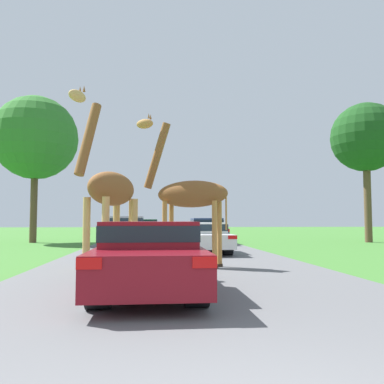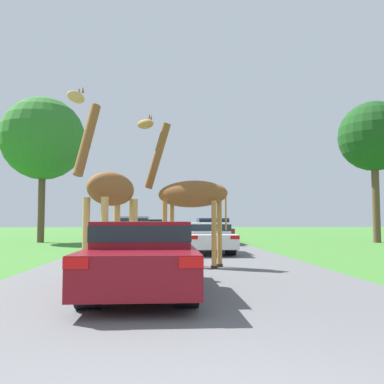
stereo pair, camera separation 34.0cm
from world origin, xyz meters
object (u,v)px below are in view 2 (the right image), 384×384
Objects in this scene: giraffe_companion at (109,192)px; car_queue_left at (151,229)px; car_far_ahead at (212,230)px; car_verge_right at (133,231)px; car_queue_right at (207,236)px; giraffe_near_road at (187,193)px; tree_centre_back at (43,139)px; car_lead_maroon at (143,255)px; tree_left_edge at (374,137)px.

giraffe_companion is 1.15× the size of car_queue_left.
car_verge_right reaches higher than car_far_ahead.
giraffe_companion reaches higher than car_queue_right.
car_queue_right is (3.33, 5.77, -1.43)m from giraffe_companion.
car_verge_right is (-0.13, 10.07, -1.30)m from giraffe_companion.
giraffe_companion reaches higher than car_far_ahead.
giraffe_companion is 6.81m from car_queue_right.
tree_centre_back is at bearing 56.87° from giraffe_near_road.
car_verge_right is at bearing -152.77° from car_far_ahead.
car_lead_maroon is 0.94× the size of car_queue_right.
car_far_ahead is at bearing 15.30° from giraffe_near_road.
car_verge_right reaches higher than car_queue_right.
car_queue_right is 5.52m from car_verge_right.
car_verge_right is 9.10m from tree_centre_back.
car_far_ahead is 4.98m from car_verge_right.
giraffe_near_road reaches higher than car_verge_right.
tree_centre_back is at bearing 138.13° from car_queue_right.
car_queue_right is at bearing -41.87° from tree_centre_back.
tree_centre_back is (-8.24, 13.50, 4.25)m from giraffe_near_road.
tree_centre_back is at bearing -151.77° from car_queue_left.
giraffe_near_road reaches higher than car_queue_right.
car_far_ahead is at bearing -55.33° from car_queue_left.
giraffe_near_road is 0.54× the size of tree_left_edge.
giraffe_near_road is 1.04× the size of car_lead_maroon.
giraffe_near_road is 1.12× the size of car_queue_left.
car_queue_left is at bearing 84.67° from car_verge_right.
car_queue_left is 0.88× the size of car_far_ahead.
giraffe_near_road is at bearing -135.47° from tree_left_edge.
giraffe_companion is at bearing 107.63° from car_lead_maroon.
tree_left_edge is at bearing 31.92° from car_queue_right.
car_verge_right is at bearing 39.41° from giraffe_near_road.
car_queue_right is (2.19, 9.35, -0.02)m from car_lead_maroon.
car_queue_right is (1.12, 5.10, -1.46)m from giraffe_near_road.
car_far_ahead is at bearing 27.23° from car_verge_right.
car_queue_right is 0.53× the size of tree_centre_back.
giraffe_companion is 4.01m from car_lead_maroon.
giraffe_near_road is 1.13× the size of car_verge_right.
giraffe_near_road is 16.38m from tree_centre_back.
car_lead_maroon is at bearing -84.67° from car_verge_right.
car_lead_maroon is at bearing -101.21° from car_far_ahead.
car_lead_maroon is (1.14, -3.58, -1.41)m from giraffe_companion.
giraffe_near_road is at bearing -84.57° from car_queue_left.
car_far_ahead reaches higher than car_lead_maroon.
giraffe_companion is 15.98m from tree_centre_back.
car_far_ahead is at bearing -76.78° from giraffe_companion.
giraffe_companion is 0.55× the size of tree_left_edge.
car_verge_right is (-3.46, 4.30, 0.13)m from car_queue_right.
car_lead_maroon is at bearing -103.17° from car_queue_right.
tree_left_edge is at bearing -4.18° from tree_centre_back.
car_queue_right is at bearing -98.37° from car_far_ahead.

